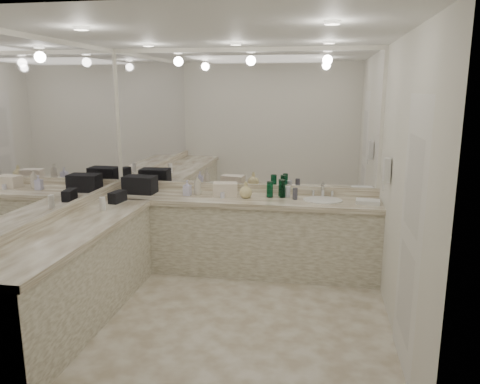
% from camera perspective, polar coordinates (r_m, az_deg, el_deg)
% --- Properties ---
extents(floor, '(3.20, 3.20, 0.00)m').
position_cam_1_polar(floor, '(4.64, -2.60, -14.93)').
color(floor, beige).
rests_on(floor, ground).
extents(ceiling, '(3.20, 3.20, 0.00)m').
position_cam_1_polar(ceiling, '(4.14, -2.98, 18.92)').
color(ceiling, white).
rests_on(ceiling, floor).
extents(wall_back, '(3.20, 0.02, 2.60)m').
position_cam_1_polar(wall_back, '(5.65, 0.50, 4.00)').
color(wall_back, silver).
rests_on(wall_back, floor).
extents(wall_left, '(0.02, 3.00, 2.60)m').
position_cam_1_polar(wall_left, '(4.80, -21.77, 1.58)').
color(wall_left, silver).
rests_on(wall_left, floor).
extents(wall_right, '(0.02, 3.00, 2.60)m').
position_cam_1_polar(wall_right, '(4.17, 19.25, 0.22)').
color(wall_right, silver).
rests_on(wall_right, floor).
extents(vanity_back_base, '(3.20, 0.60, 0.84)m').
position_cam_1_polar(vanity_back_base, '(5.57, -0.01, -5.46)').
color(vanity_back_base, silver).
rests_on(vanity_back_base, floor).
extents(vanity_back_top, '(3.20, 0.64, 0.06)m').
position_cam_1_polar(vanity_back_top, '(5.43, -0.03, -0.97)').
color(vanity_back_top, silver).
rests_on(vanity_back_top, vanity_back_base).
extents(vanity_left_base, '(0.60, 2.40, 0.84)m').
position_cam_1_polar(vanity_left_base, '(4.65, -19.60, -9.93)').
color(vanity_left_base, silver).
rests_on(vanity_left_base, floor).
extents(vanity_left_top, '(0.64, 2.42, 0.06)m').
position_cam_1_polar(vanity_left_top, '(4.49, -19.91, -4.62)').
color(vanity_left_top, silver).
rests_on(vanity_left_top, vanity_left_base).
extents(backsplash_back, '(3.20, 0.04, 0.10)m').
position_cam_1_polar(backsplash_back, '(5.70, 0.46, 0.48)').
color(backsplash_back, silver).
rests_on(backsplash_back, vanity_back_top).
extents(backsplash_left, '(0.04, 3.00, 0.10)m').
position_cam_1_polar(backsplash_left, '(4.87, -21.24, -2.47)').
color(backsplash_left, silver).
rests_on(backsplash_left, vanity_left_top).
extents(mirror_back, '(3.12, 0.01, 1.55)m').
position_cam_1_polar(mirror_back, '(5.59, 0.49, 8.80)').
color(mirror_back, white).
rests_on(mirror_back, wall_back).
extents(mirror_left, '(0.01, 2.92, 1.55)m').
position_cam_1_polar(mirror_left, '(4.74, -22.11, 7.23)').
color(mirror_left, white).
rests_on(mirror_left, wall_left).
extents(sink, '(0.44, 0.44, 0.03)m').
position_cam_1_polar(sink, '(5.37, 10.04, -1.07)').
color(sink, white).
rests_on(sink, vanity_back_top).
extents(faucet, '(0.24, 0.16, 0.14)m').
position_cam_1_polar(faucet, '(5.55, 10.07, 0.18)').
color(faucet, silver).
rests_on(faucet, vanity_back_top).
extents(wall_phone, '(0.06, 0.10, 0.24)m').
position_cam_1_polar(wall_phone, '(4.83, 17.45, 2.56)').
color(wall_phone, white).
rests_on(wall_phone, wall_right).
extents(door, '(0.02, 0.82, 2.10)m').
position_cam_1_polar(door, '(3.75, 20.00, -5.11)').
color(door, white).
rests_on(door, wall_right).
extents(black_toiletry_bag, '(0.39, 0.25, 0.21)m').
position_cam_1_polar(black_toiletry_bag, '(5.77, -12.10, 0.93)').
color(black_toiletry_bag, black).
rests_on(black_toiletry_bag, vanity_back_top).
extents(black_bag_spill, '(0.14, 0.24, 0.12)m').
position_cam_1_polar(black_bag_spill, '(5.36, -14.71, -0.56)').
color(black_bag_spill, black).
rests_on(black_bag_spill, vanity_left_top).
extents(cream_cosmetic_case, '(0.30, 0.21, 0.16)m').
position_cam_1_polar(cream_cosmetic_case, '(5.50, -1.81, 0.36)').
color(cream_cosmetic_case, beige).
rests_on(cream_cosmetic_case, vanity_back_top).
extents(hand_towel, '(0.27, 0.20, 0.04)m').
position_cam_1_polar(hand_towel, '(5.32, 15.32, -1.14)').
color(hand_towel, white).
rests_on(hand_towel, vanity_back_top).
extents(lotion_left, '(0.06, 0.06, 0.14)m').
position_cam_1_polar(lotion_left, '(5.04, -16.42, -1.39)').
color(lotion_left, white).
rests_on(lotion_left, vanity_left_top).
extents(soap_bottle_a, '(0.11, 0.11, 0.24)m').
position_cam_1_polar(soap_bottle_a, '(5.58, -5.20, 0.90)').
color(soap_bottle_a, beige).
rests_on(soap_bottle_a, vanity_back_top).
extents(soap_bottle_b, '(0.09, 0.09, 0.18)m').
position_cam_1_polar(soap_bottle_b, '(5.54, -6.46, 0.51)').
color(soap_bottle_b, silver).
rests_on(soap_bottle_b, vanity_back_top).
extents(soap_bottle_c, '(0.17, 0.17, 0.19)m').
position_cam_1_polar(soap_bottle_c, '(5.38, 0.71, 0.28)').
color(soap_bottle_c, beige).
rests_on(soap_bottle_c, vanity_back_top).
extents(green_bottle_0, '(0.06, 0.06, 0.20)m').
position_cam_1_polar(green_bottle_0, '(5.42, 5.20, 0.39)').
color(green_bottle_0, '#0A5430').
rests_on(green_bottle_0, vanity_back_top).
extents(green_bottle_1, '(0.07, 0.07, 0.18)m').
position_cam_1_polar(green_bottle_1, '(5.43, 3.66, 0.31)').
color(green_bottle_1, '#0A5430').
rests_on(green_bottle_1, vanity_back_top).
extents(green_bottle_2, '(0.07, 0.07, 0.20)m').
position_cam_1_polar(green_bottle_2, '(5.50, 5.06, 0.53)').
color(green_bottle_2, '#0A5430').
rests_on(green_bottle_2, vanity_back_top).
extents(amenity_bottle_0, '(0.04, 0.04, 0.10)m').
position_cam_1_polar(amenity_bottle_0, '(5.46, -2.12, -0.04)').
color(amenity_bottle_0, '#F2D84C').
rests_on(amenity_bottle_0, vanity_back_top).
extents(amenity_bottle_1, '(0.05, 0.05, 0.07)m').
position_cam_1_polar(amenity_bottle_1, '(5.39, -2.16, -0.40)').
color(amenity_bottle_1, silver).
rests_on(amenity_bottle_1, vanity_back_top).
extents(amenity_bottle_2, '(0.06, 0.06, 0.13)m').
position_cam_1_polar(amenity_bottle_2, '(5.36, 6.74, -0.21)').
color(amenity_bottle_2, '#3F3F4C').
rests_on(amenity_bottle_2, vanity_back_top).
extents(amenity_bottle_3, '(0.07, 0.07, 0.12)m').
position_cam_1_polar(amenity_bottle_3, '(5.47, 5.81, 0.04)').
color(amenity_bottle_3, silver).
rests_on(amenity_bottle_3, vanity_back_top).
extents(amenity_bottle_4, '(0.05, 0.05, 0.12)m').
position_cam_1_polar(amenity_bottle_4, '(5.76, -10.86, 0.49)').
color(amenity_bottle_4, '#F2D84C').
rests_on(amenity_bottle_4, vanity_back_top).
extents(amenity_bottle_5, '(0.05, 0.05, 0.12)m').
position_cam_1_polar(amenity_bottle_5, '(5.70, -10.69, 0.37)').
color(amenity_bottle_5, '#E57F66').
rests_on(amenity_bottle_5, vanity_back_top).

